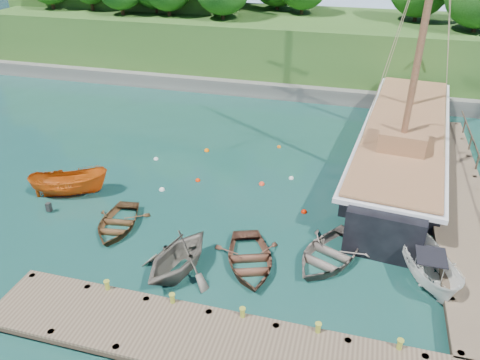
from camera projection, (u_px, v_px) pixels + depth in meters
The scene contains 24 objects.
ground at pixel (231, 245), 23.72m from camera, with size 160.00×160.00×0.00m, color #133D36.
dock_near at pixel (233, 346), 17.58m from camera, with size 20.00×3.20×1.10m.
dock_east at pixel (458, 200), 26.74m from camera, with size 3.20×24.00×1.10m.
bollard_0 at pixel (110, 299), 20.36m from camera, with size 0.26×0.26×0.45m, color olive.
bollard_1 at pixel (174, 313), 19.67m from camera, with size 0.26×0.26×0.45m, color olive.
bollard_2 at pixel (242, 327), 18.97m from camera, with size 0.26×0.26×0.45m, color olive.
bollard_3 at pixel (316, 343), 18.28m from camera, with size 0.26×0.26×0.45m, color olive.
bollard_4 at pixel (396, 360), 17.58m from camera, with size 0.26×0.26×0.45m, color olive.
rowboat_0 at pixel (118, 228), 25.07m from camera, with size 2.89×4.05×0.84m, color #4D331B.
rowboat_1 at pixel (179, 272), 21.92m from camera, with size 3.70×4.29×2.26m, color #5C574D.
rowboat_2 at pixel (249, 265), 22.35m from camera, with size 3.21×4.50×0.93m, color #543223.
rowboat_3 at pixel (328, 260), 22.72m from camera, with size 3.44×4.82×1.00m, color #6B6158.
motorboat_orange at pixel (72, 195), 28.06m from camera, with size 1.73×4.60×1.78m, color #BE4E0E.
cabin_boat_white at pixel (425, 281), 21.41m from camera, with size 1.79×4.75×1.83m, color white.
schooner at pixel (402, 147), 31.14m from camera, with size 7.49×28.77×21.31m.
mooring_buoy_0 at pixel (162, 190), 28.54m from camera, with size 0.34×0.34×0.34m, color silver.
mooring_buoy_1 at pixel (198, 181), 29.56m from camera, with size 0.31×0.31×0.31m, color #EE2A01.
mooring_buoy_2 at pixel (262, 185), 29.15m from camera, with size 0.36×0.36×0.36m, color #F23B1D.
mooring_buoy_3 at pixel (291, 179), 29.80m from camera, with size 0.32×0.32×0.32m, color silver.
mooring_buoy_4 at pixel (207, 151), 33.35m from camera, with size 0.35×0.35×0.35m, color #F66601.
mooring_buoy_5 at pixel (279, 147), 33.88m from camera, with size 0.29×0.29×0.29m, color orange.
mooring_buoy_6 at pixel (156, 159), 32.18m from camera, with size 0.33×0.33×0.33m, color silver.
mooring_buoy_7 at pixel (304, 212), 26.39m from camera, with size 0.33×0.33×0.33m, color #ED1C00.
headland at pixel (198, 14), 50.38m from camera, with size 51.00×19.31×12.90m.
Camera 1 is at (5.52, -18.26, 14.50)m, focal length 35.00 mm.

